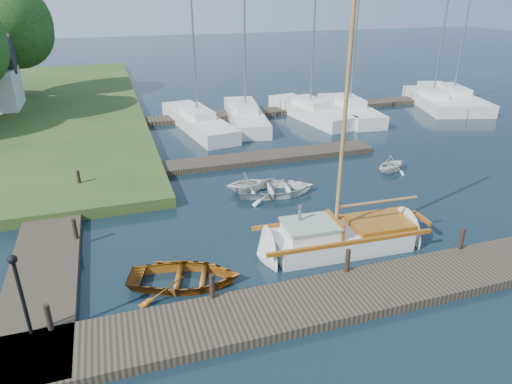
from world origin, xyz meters
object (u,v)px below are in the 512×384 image
object	(u,v)px
mooring_post_2	(347,260)
dinghy	(185,274)
tender_c	(275,187)
marina_boat_4	(350,109)
marina_boat_6	(432,99)
marina_boat_2	(245,115)
marina_boat_3	(310,110)
tender_b	(247,181)
tender_d	(392,162)
sailboat	(344,239)
marina_boat_1	(198,120)
mooring_post_5	(79,179)
lamp_post	(19,285)
marina_boat_7	(453,96)
mooring_post_4	(75,229)
mooring_post_1	(212,286)
mooring_post_3	(462,239)
mooring_post_0	(49,317)
tree_7	(7,23)

from	to	relation	value
mooring_post_2	dinghy	xyz separation A→B (m)	(-5.11, 1.34, -0.33)
tender_c	marina_boat_4	xyz separation A→B (m)	(10.04, 11.39, 0.19)
mooring_post_2	marina_boat_6	world-z (taller)	marina_boat_6
marina_boat_2	marina_boat_3	xyz separation A→B (m)	(4.89, -0.19, -0.01)
tender_b	marina_boat_4	bearing A→B (deg)	-48.16
tender_d	marina_boat_3	bearing A→B (deg)	-20.62
mooring_post_2	sailboat	distance (m)	2.07
dinghy	marina_boat_1	bearing A→B (deg)	4.22
mooring_post_2	mooring_post_5	world-z (taller)	same
lamp_post	marina_boat_7	size ratio (longest dim) A/B	0.23
mooring_post_4	lamp_post	distance (m)	5.23
sailboat	marina_boat_6	world-z (taller)	marina_boat_6
mooring_post_2	marina_boat_4	distance (m)	21.04
mooring_post_5	marina_boat_1	xyz separation A→B (m)	(7.33, 8.78, -0.14)
marina_boat_1	marina_boat_6	distance (m)	19.12
mooring_post_2	tender_c	xyz separation A→B (m)	(0.11, 7.04, -0.33)
tender_c	marina_boat_2	bearing A→B (deg)	-0.99
mooring_post_1	marina_boat_7	distance (m)	31.55
mooring_post_4	tender_c	world-z (taller)	mooring_post_4
mooring_post_3	marina_boat_3	xyz separation A→B (m)	(2.71, 19.00, -0.13)
tender_c	marina_boat_2	world-z (taller)	marina_boat_2
marina_boat_4	marina_boat_7	world-z (taller)	marina_boat_7
mooring_post_5	mooring_post_3	bearing A→B (deg)	-37.57
mooring_post_2	dinghy	bearing A→B (deg)	165.29
mooring_post_0	marina_boat_2	world-z (taller)	marina_boat_2
tender_c	mooring_post_1	bearing A→B (deg)	156.15
mooring_post_1	mooring_post_2	distance (m)	4.50
dinghy	mooring_post_4	bearing A→B (deg)	59.79
mooring_post_3	mooring_post_5	bearing A→B (deg)	142.43
mooring_post_3	marina_boat_7	bearing A→B (deg)	51.05
tender_b	tender_c	bearing A→B (deg)	-123.10
mooring_post_4	tender_c	size ratio (longest dim) A/B	0.22
mooring_post_0	marina_boat_1	size ratio (longest dim) A/B	0.08
tender_d	marina_boat_1	xyz separation A→B (m)	(-7.98, 10.95, 0.05)
mooring_post_1	mooring_post_2	world-z (taller)	same
sailboat	marina_boat_1	xyz separation A→B (m)	(-2.05, 16.94, 0.21)
tender_b	tender_d	xyz separation A→B (m)	(7.86, 0.08, -0.02)
tender_c	tree_7	bearing A→B (deg)	38.90
lamp_post	tree_7	bearing A→B (deg)	97.34
mooring_post_1	lamp_post	xyz separation A→B (m)	(-5.00, 0.00, 1.17)
mooring_post_0	tree_7	distance (m)	31.85
tree_7	tender_d	bearing A→B (deg)	-48.82
tender_d	marina_boat_4	bearing A→B (deg)	-36.03
mooring_post_1	marina_boat_2	xyz separation A→B (m)	(6.83, 19.18, -0.13)
marina_boat_7	marina_boat_1	bearing A→B (deg)	106.33
marina_boat_1	marina_boat_2	distance (m)	3.52
tender_b	tree_7	distance (m)	27.03
mooring_post_2	marina_boat_2	bearing A→B (deg)	83.09
sailboat	marina_boat_6	distance (m)	24.29
tender_b	marina_boat_2	bearing A→B (deg)	-18.25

